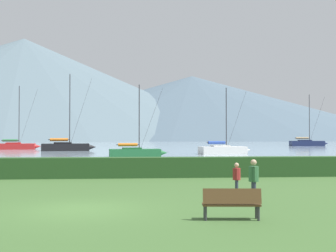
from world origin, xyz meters
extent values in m
plane|color=#3D602D|center=(0.00, 0.00, 0.00)|extent=(1000.00, 1000.00, 0.00)
cube|color=#8499A8|center=(0.00, 137.00, 0.00)|extent=(320.00, 246.00, 0.00)
cube|color=#284C23|center=(0.00, 11.00, 0.60)|extent=(80.00, 1.20, 1.21)
cube|color=#236B38|center=(2.13, 35.46, 0.47)|extent=(6.07, 2.58, 0.93)
cone|color=#236B38|center=(5.49, 35.79, 0.47)|extent=(1.08, 0.88, 0.79)
cube|color=#206032|center=(1.80, 35.43, 0.81)|extent=(2.32, 1.62, 0.59)
cylinder|color=#333338|center=(2.64, 35.51, 4.49)|extent=(0.12, 0.12, 7.96)
cylinder|color=#333338|center=(1.31, 35.38, 1.44)|extent=(2.65, 0.36, 0.10)
cylinder|color=orange|center=(1.31, 35.38, 1.44)|extent=(2.28, 0.59, 0.37)
cylinder|color=#333338|center=(4.02, 35.65, 4.29)|extent=(2.80, 0.30, 7.57)
cube|color=red|center=(-19.05, 64.50, 0.53)|extent=(6.95, 3.13, 1.05)
cone|color=red|center=(-15.24, 64.99, 0.53)|extent=(1.25, 1.03, 0.90)
cube|color=#A52020|center=(-19.43, 64.45, 0.91)|extent=(2.68, 1.91, 0.67)
cylinder|color=#333338|center=(-18.48, 64.58, 6.03)|extent=(0.13, 0.13, 10.90)
cylinder|color=#333338|center=(-19.97, 64.38, 1.63)|extent=(3.01, 0.50, 0.12)
cylinder|color=#2D7542|center=(-19.97, 64.38, 1.63)|extent=(2.60, 0.74, 0.42)
cylinder|color=#333338|center=(-16.91, 64.78, 5.76)|extent=(3.17, 0.43, 10.36)
cube|color=black|center=(-8.99, 56.53, 0.60)|extent=(7.78, 3.48, 1.18)
cone|color=black|center=(-4.72, 57.05, 0.60)|extent=(1.40, 1.15, 1.01)
cube|color=black|center=(-9.42, 56.48, 1.03)|extent=(2.99, 2.13, 0.75)
cylinder|color=#333338|center=(-8.35, 56.61, 6.63)|extent=(0.15, 0.15, 11.96)
cylinder|color=#333338|center=(-10.03, 56.40, 1.83)|extent=(3.38, 0.54, 0.13)
cylinder|color=orange|center=(-10.03, 56.40, 1.83)|extent=(2.91, 0.82, 0.47)
cylinder|color=#333338|center=(-6.59, 56.83, 6.33)|extent=(3.56, 0.47, 11.37)
cube|color=white|center=(14.04, 42.48, 0.51)|extent=(6.70, 3.47, 1.00)
cone|color=white|center=(17.60, 43.24, 0.51)|extent=(1.25, 1.06, 0.85)
cube|color=silver|center=(13.68, 42.41, 0.87)|extent=(2.64, 1.99, 0.64)
cylinder|color=#333338|center=(14.57, 42.60, 4.78)|extent=(0.13, 0.13, 8.47)
cylinder|color=#333338|center=(13.17, 42.30, 1.55)|extent=(2.83, 0.71, 0.11)
cylinder|color=#2847A3|center=(13.17, 42.30, 1.55)|extent=(2.47, 0.90, 0.40)
cylinder|color=#333338|center=(16.04, 42.91, 4.57)|extent=(2.97, 0.66, 8.05)
cube|color=navy|center=(43.23, 84.07, 0.61)|extent=(7.96, 3.30, 1.22)
cone|color=navy|center=(47.65, 83.70, 0.61)|extent=(1.41, 1.14, 1.04)
cube|color=#1B2449|center=(42.78, 84.11, 1.06)|extent=(3.03, 2.10, 0.78)
cylinder|color=#333338|center=(43.89, 84.02, 6.46)|extent=(0.16, 0.16, 11.58)
cylinder|color=#333338|center=(42.15, 84.16, 1.89)|extent=(3.49, 0.42, 0.13)
cylinder|color=tan|center=(42.15, 84.16, 1.89)|extent=(3.00, 0.73, 0.49)
cylinder|color=#333338|center=(45.71, 83.86, 6.17)|extent=(3.68, 0.34, 11.01)
cube|color=brown|center=(4.72, -2.17, 0.45)|extent=(1.76, 0.61, 0.06)
cube|color=brown|center=(4.70, -2.35, 0.73)|extent=(1.72, 0.29, 0.45)
cylinder|color=#333338|center=(5.51, -2.08, 0.23)|extent=(0.08, 0.08, 0.45)
cylinder|color=#333338|center=(3.96, -1.93, 0.23)|extent=(0.08, 0.08, 0.45)
cylinder|color=#333338|center=(5.48, -2.41, 0.23)|extent=(0.08, 0.08, 0.45)
cylinder|color=#333338|center=(3.93, -2.26, 0.23)|extent=(0.08, 0.08, 0.45)
cylinder|color=#2D3347|center=(6.60, 4.72, 0.23)|extent=(0.14, 0.14, 0.45)
cylinder|color=#2D3347|center=(6.63, 4.90, 0.23)|extent=(0.14, 0.14, 0.45)
cylinder|color=maroon|center=(6.61, 4.81, 0.73)|extent=(0.36, 0.36, 0.55)
cylinder|color=maroon|center=(6.57, 4.58, 0.75)|extent=(0.09, 0.09, 0.49)
cylinder|color=maroon|center=(6.66, 5.05, 0.75)|extent=(0.09, 0.09, 0.49)
sphere|color=tan|center=(6.61, 4.81, 1.14)|extent=(0.22, 0.22, 0.22)
cylinder|color=#2D3347|center=(6.13, 0.31, 0.42)|extent=(0.14, 0.14, 0.85)
cylinder|color=#2D3347|center=(6.16, 0.48, 0.42)|extent=(0.14, 0.14, 0.85)
cylinder|color=#33663D|center=(6.15, 0.39, 1.12)|extent=(0.36, 0.36, 0.55)
cylinder|color=#33663D|center=(6.12, 0.16, 1.15)|extent=(0.09, 0.09, 0.50)
cylinder|color=#33663D|center=(6.17, 0.63, 1.15)|extent=(0.09, 0.09, 0.50)
sphere|color=tan|center=(6.15, 0.39, 1.54)|extent=(0.22, 0.22, 0.22)
cone|color=#425666|center=(-101.84, 345.41, 33.31)|extent=(302.48, 302.48, 66.62)
cone|color=#4C6070|center=(47.07, 306.51, 23.68)|extent=(307.88, 307.88, 47.37)
cone|color=slate|center=(-74.41, 296.10, 35.66)|extent=(323.26, 323.26, 71.31)
camera|label=1|loc=(1.74, -14.86, 2.52)|focal=46.01mm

